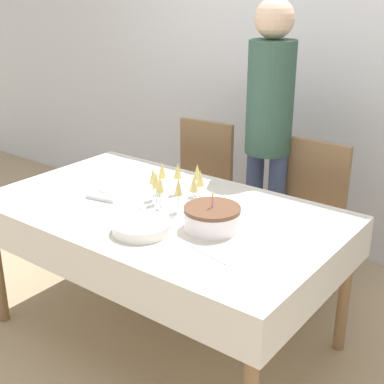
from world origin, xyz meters
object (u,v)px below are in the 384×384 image
Objects in this scene: dining_chair_far_left at (198,186)px; dining_chair_far_right at (306,215)px; person_standing at (269,118)px; plate_stack_main at (142,227)px; champagne_tray at (175,187)px; birthday_cake at (212,218)px; gift_bag at (42,228)px.

dining_chair_far_right is (0.80, 0.00, 0.00)m from dining_chair_far_left.
person_standing is at bearing 171.58° from dining_chair_far_right.
plate_stack_main is at bearing -89.05° from person_standing.
dining_chair_far_left is at bearing 118.78° from champagne_tray.
birthday_cake is 0.69× the size of champagne_tray.
dining_chair_far_right is 0.91m from champagne_tray.
gift_bag is at bearing 171.85° from champagne_tray.
gift_bag is at bearing -151.43° from dining_chair_far_left.
plate_stack_main is (-0.29, -1.12, 0.26)m from dining_chair_far_right.
person_standing is (-0.25, 0.95, 0.25)m from birthday_cake.
plate_stack_main is at bearing -65.34° from dining_chair_far_left.
dining_chair_far_left is 1.23m from gift_bag.
gift_bag is at bearing -158.37° from person_standing.
plate_stack_main is (0.52, -1.12, 0.26)m from dining_chair_far_left.
dining_chair_far_left is 3.52× the size of plate_stack_main.
champagne_tray is at bearing 157.00° from birthday_cake.
dining_chair_far_right is 3.52× the size of plate_stack_main.
person_standing reaches higher than dining_chair_far_right.
dining_chair_far_left is 1.26m from plate_stack_main.
champagne_tray is 1.40× the size of plate_stack_main.
plate_stack_main reaches higher than gift_bag.
person_standing reaches higher than champagne_tray.
champagne_tray is 0.38m from plate_stack_main.
plate_stack_main is at bearing -136.82° from birthday_cake.
dining_chair_far_right is at bearing 75.72° from plate_stack_main.
champagne_tray is at bearing -8.15° from gift_bag.
birthday_cake is 0.15× the size of person_standing.
dining_chair_far_right is 0.62m from person_standing.
champagne_tray is (-0.38, -0.76, 0.32)m from dining_chair_far_right.
birthday_cake is at bearing -23.00° from champagne_tray.
dining_chair_far_left is at bearing 129.72° from birthday_cake.
person_standing reaches higher than plate_stack_main.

